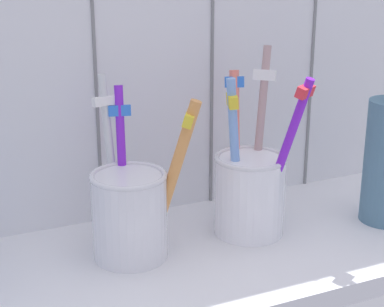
% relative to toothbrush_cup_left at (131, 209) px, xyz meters
% --- Properties ---
extents(counter_slab, '(0.64, 0.22, 0.02)m').
position_rel_toothbrush_cup_left_xyz_m(counter_slab, '(0.06, -0.02, -0.06)').
color(counter_slab, silver).
rests_on(counter_slab, ground).
extents(tile_wall_back, '(0.64, 0.02, 0.45)m').
position_rel_toothbrush_cup_left_xyz_m(tile_wall_back, '(0.06, 0.10, 0.16)').
color(tile_wall_back, white).
rests_on(tile_wall_back, ground).
extents(toothbrush_cup_left, '(0.10, 0.09, 0.17)m').
position_rel_toothbrush_cup_left_xyz_m(toothbrush_cup_left, '(0.00, 0.00, 0.00)').
color(toothbrush_cup_left, white).
rests_on(toothbrush_cup_left, counter_slab).
extents(toothbrush_cup_right, '(0.08, 0.11, 0.18)m').
position_rel_toothbrush_cup_left_xyz_m(toothbrush_cup_right, '(0.13, -0.00, 0.00)').
color(toothbrush_cup_right, white).
rests_on(toothbrush_cup_right, counter_slab).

